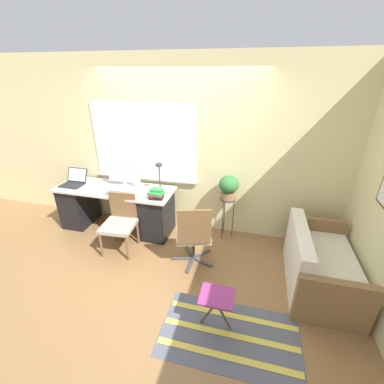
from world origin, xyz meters
name	(u,v)px	position (x,y,z in m)	size (l,w,h in m)	color
ground_plane	(167,248)	(0.00, 0.00, 0.00)	(14.00, 14.00, 0.00)	olive
wall_back_with_window	(177,148)	(-0.03, 0.73, 1.35)	(9.00, 0.12, 2.70)	beige
desk	(117,207)	(-0.98, 0.33, 0.40)	(1.92, 0.66, 0.74)	beige
laptop	(74,181)	(-1.70, 0.31, 0.79)	(0.35, 0.35, 0.23)	black
monitor	(124,175)	(-0.84, 0.45, 0.94)	(0.54, 0.21, 0.39)	silver
keyboard	(117,193)	(-0.82, 0.15, 0.75)	(0.36, 0.14, 0.02)	slate
mouse	(133,194)	(-0.56, 0.17, 0.76)	(0.04, 0.06, 0.03)	silver
desk_lamp	(159,172)	(-0.21, 0.38, 1.08)	(0.13, 0.13, 0.48)	#2D2D33
book_stack	(156,194)	(-0.18, 0.16, 0.81)	(0.23, 0.20, 0.15)	black
desk_chair_wooden	(120,221)	(-0.65, -0.15, 0.46)	(0.48, 0.49, 0.84)	brown
office_chair_swivel	(194,234)	(0.48, -0.23, 0.48)	(0.60, 0.59, 0.93)	#47474C
couch_loveseat	(318,266)	(2.05, -0.21, 0.27)	(0.75, 1.31, 0.75)	white
plant_stand	(227,204)	(0.83, 0.53, 0.59)	(0.24, 0.24, 0.69)	#333338
potted_plant	(229,186)	(0.83, 0.53, 0.89)	(0.29, 0.29, 0.36)	#9E6B4C
floor_rug_striped	(230,335)	(1.10, -1.20, 0.00)	(1.41, 0.81, 0.01)	#565B6B
folding_stool	(217,299)	(0.94, -1.12, 0.38)	(0.34, 0.29, 0.44)	#93337A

